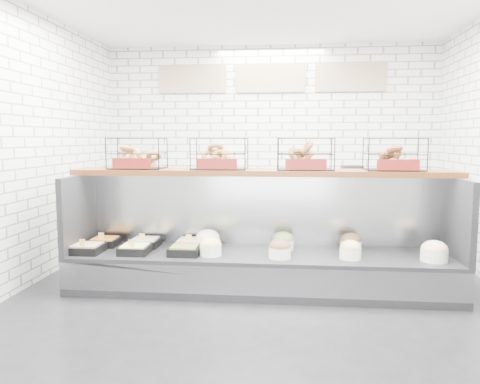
# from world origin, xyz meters

# --- Properties ---
(ground) EXTENTS (5.50, 5.50, 0.00)m
(ground) POSITION_xyz_m (0.00, 0.00, 0.00)
(ground) COLOR black
(ground) RESTS_ON ground
(room_shell) EXTENTS (5.02, 5.51, 3.01)m
(room_shell) POSITION_xyz_m (0.00, 0.60, 2.06)
(room_shell) COLOR silver
(room_shell) RESTS_ON ground
(display_case) EXTENTS (4.00, 0.90, 1.20)m
(display_case) POSITION_xyz_m (-0.02, 0.34, 0.33)
(display_case) COLOR black
(display_case) RESTS_ON ground
(bagel_shelf) EXTENTS (4.10, 0.50, 0.40)m
(bagel_shelf) POSITION_xyz_m (0.00, 0.52, 1.38)
(bagel_shelf) COLOR #47230F
(bagel_shelf) RESTS_ON display_case
(prep_counter) EXTENTS (4.00, 0.60, 1.20)m
(prep_counter) POSITION_xyz_m (-0.01, 2.43, 0.47)
(prep_counter) COLOR #93969B
(prep_counter) RESTS_ON ground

